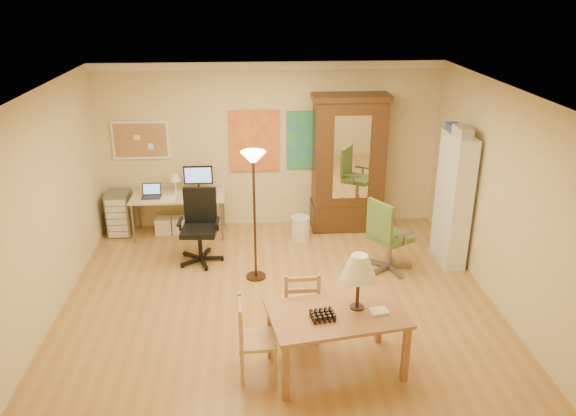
{
  "coord_description": "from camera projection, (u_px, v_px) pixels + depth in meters",
  "views": [
    {
      "loc": [
        -0.31,
        -6.32,
        3.83
      ],
      "look_at": [
        0.15,
        0.3,
        1.15
      ],
      "focal_mm": 35.0,
      "sensor_mm": 36.0,
      "label": 1
    }
  ],
  "objects": [
    {
      "name": "floor",
      "position": [
        278.0,
        299.0,
        7.3
      ],
      "size": [
        5.5,
        5.5,
        0.0
      ],
      "primitive_type": "plane",
      "color": "#A8713B",
      "rests_on": "ground"
    },
    {
      "name": "crown_molding",
      "position": [
        269.0,
        65.0,
        8.58
      ],
      "size": [
        5.5,
        0.08,
        0.12
      ],
      "primitive_type": "cube",
      "color": "white",
      "rests_on": "floor"
    },
    {
      "name": "corkboard",
      "position": [
        141.0,
        140.0,
        8.89
      ],
      "size": [
        0.9,
        0.04,
        0.62
      ],
      "primitive_type": "cube",
      "color": "#AD7D51",
      "rests_on": "floor"
    },
    {
      "name": "art_panel_left",
      "position": [
        254.0,
        141.0,
        9.02
      ],
      "size": [
        0.8,
        0.04,
        1.0
      ],
      "primitive_type": "cube",
      "color": "gold",
      "rests_on": "floor"
    },
    {
      "name": "art_panel_right",
      "position": [
        310.0,
        140.0,
        9.08
      ],
      "size": [
        0.75,
        0.04,
        0.95
      ],
      "primitive_type": "cube",
      "color": "teal",
      "rests_on": "floor"
    },
    {
      "name": "dining_table",
      "position": [
        345.0,
        300.0,
        5.71
      ],
      "size": [
        1.5,
        1.05,
        1.3
      ],
      "color": "brown",
      "rests_on": "floor"
    },
    {
      "name": "ladder_chair_back",
      "position": [
        301.0,
        306.0,
        6.35
      ],
      "size": [
        0.42,
        0.4,
        0.89
      ],
      "color": "tan",
      "rests_on": "floor"
    },
    {
      "name": "ladder_chair_left",
      "position": [
        255.0,
        340.0,
        5.75
      ],
      "size": [
        0.41,
        0.42,
        0.88
      ],
      "color": "tan",
      "rests_on": "floor"
    },
    {
      "name": "torchiere_lamp",
      "position": [
        254.0,
        178.0,
        7.28
      ],
      "size": [
        0.33,
        0.33,
        1.82
      ],
      "color": "#382116",
      "rests_on": "floor"
    },
    {
      "name": "computer_desk",
      "position": [
        181.0,
        210.0,
        9.04
      ],
      "size": [
        1.47,
        0.65,
        1.12
      ],
      "color": "#C8AD92",
      "rests_on": "floor"
    },
    {
      "name": "office_chair_black",
      "position": [
        200.0,
        243.0,
        8.19
      ],
      "size": [
        0.66,
        0.66,
        1.08
      ],
      "color": "black",
      "rests_on": "floor"
    },
    {
      "name": "office_chair_green",
      "position": [
        388.0,
        251.0,
        7.93
      ],
      "size": [
        0.67,
        0.67,
        1.07
      ],
      "color": "slate",
      "rests_on": "floor"
    },
    {
      "name": "drawer_cart",
      "position": [
        120.0,
        213.0,
        9.04
      ],
      "size": [
        0.36,
        0.43,
        0.72
      ],
      "color": "slate",
      "rests_on": "floor"
    },
    {
      "name": "armoire",
      "position": [
        348.0,
        172.0,
        9.08
      ],
      "size": [
        1.21,
        0.57,
        2.23
      ],
      "color": "#3D1E10",
      "rests_on": "floor"
    },
    {
      "name": "bookshelf",
      "position": [
        453.0,
        200.0,
        7.98
      ],
      "size": [
        0.29,
        0.76,
        1.9
      ],
      "color": "white",
      "rests_on": "floor"
    },
    {
      "name": "wastebin",
      "position": [
        300.0,
        228.0,
        8.94
      ],
      "size": [
        0.3,
        0.3,
        0.38
      ],
      "primitive_type": "cylinder",
      "color": "silver",
      "rests_on": "floor"
    }
  ]
}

